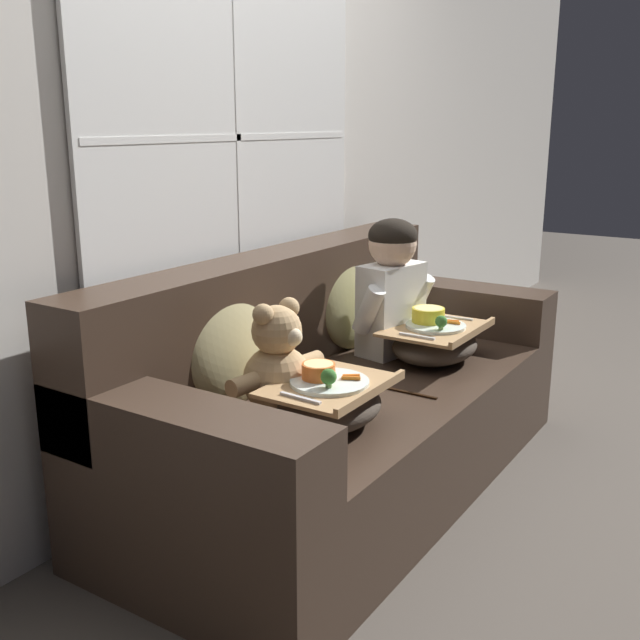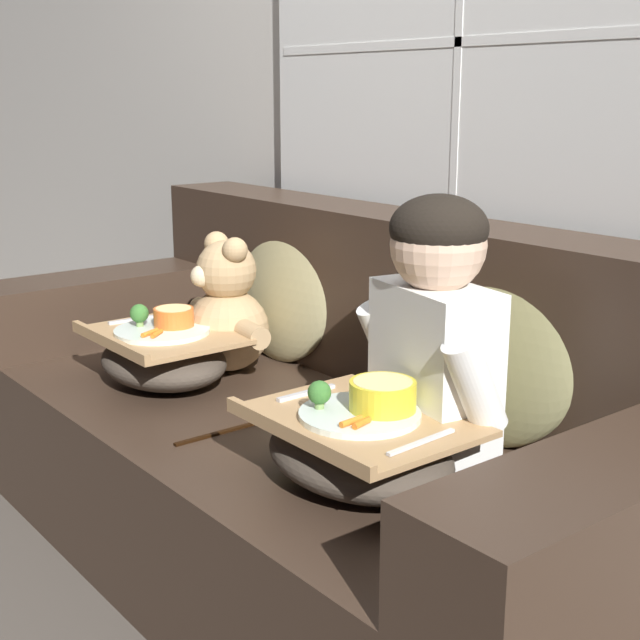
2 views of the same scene
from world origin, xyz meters
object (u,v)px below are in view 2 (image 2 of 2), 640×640
(throw_pillow_behind_child, at_px, (501,345))
(lap_tray_teddy, at_px, (163,355))
(couch, at_px, (322,443))
(lap_tray_child, at_px, (360,446))
(throw_pillow_behind_teddy, at_px, (288,285))
(teddy_bear, at_px, (226,314))
(child_figure, at_px, (435,318))

(throw_pillow_behind_child, height_order, lap_tray_teddy, throw_pillow_behind_child)
(couch, distance_m, throw_pillow_behind_child, 0.53)
(couch, height_order, lap_tray_child, couch)
(throw_pillow_behind_teddy, bearing_deg, couch, -25.67)
(couch, xyz_separation_m, throw_pillow_behind_teddy, (-0.39, 0.19, 0.30))
(teddy_bear, relative_size, lap_tray_teddy, 1.00)
(child_figure, xyz_separation_m, teddy_bear, (-0.78, -0.00, -0.14))
(teddy_bear, height_order, lap_tray_teddy, teddy_bear)
(child_figure, bearing_deg, lap_tray_teddy, -165.77)
(couch, relative_size, teddy_bear, 4.93)
(lap_tray_teddy, bearing_deg, couch, 29.01)
(couch, distance_m, teddy_bear, 0.46)
(teddy_bear, bearing_deg, throw_pillow_behind_child, 15.07)
(teddy_bear, distance_m, lap_tray_child, 0.80)
(throw_pillow_behind_teddy, relative_size, lap_tray_child, 1.05)
(couch, relative_size, child_figure, 3.64)
(lap_tray_child, relative_size, lap_tray_teddy, 1.06)
(teddy_bear, relative_size, lap_tray_child, 0.94)
(throw_pillow_behind_teddy, relative_size, teddy_bear, 1.11)
(throw_pillow_behind_child, relative_size, lap_tray_teddy, 1.12)
(child_figure, bearing_deg, throw_pillow_behind_teddy, 165.20)
(throw_pillow_behind_teddy, distance_m, child_figure, 0.81)
(lap_tray_child, bearing_deg, teddy_bear, 166.14)
(child_figure, relative_size, lap_tray_child, 1.28)
(couch, xyz_separation_m, throw_pillow_behind_child, (0.39, 0.19, 0.30))
(throw_pillow_behind_child, xyz_separation_m, lap_tray_teddy, (-0.78, -0.40, -0.13))
(couch, height_order, throw_pillow_behind_teddy, couch)
(couch, relative_size, lap_tray_child, 4.66)
(couch, height_order, lap_tray_teddy, couch)
(throw_pillow_behind_teddy, relative_size, child_figure, 0.82)
(lap_tray_child, bearing_deg, child_figure, 90.24)
(lap_tray_child, bearing_deg, throw_pillow_behind_teddy, 152.69)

